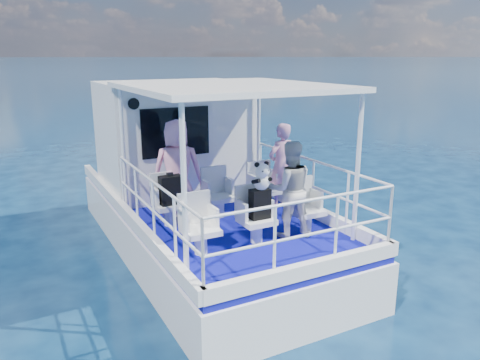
% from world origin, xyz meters
% --- Properties ---
extents(ground, '(2000.00, 2000.00, 0.00)m').
position_xyz_m(ground, '(0.00, 0.00, 0.00)').
color(ground, '#071D38').
rests_on(ground, ground).
extents(hull, '(3.00, 7.00, 1.60)m').
position_xyz_m(hull, '(0.00, 1.00, 0.00)').
color(hull, white).
rests_on(hull, ground).
extents(deck, '(2.90, 6.90, 0.10)m').
position_xyz_m(deck, '(0.00, 1.00, 0.85)').
color(deck, '#090980').
rests_on(deck, hull).
extents(cabin, '(2.85, 2.00, 2.20)m').
position_xyz_m(cabin, '(0.00, 2.30, 2.00)').
color(cabin, white).
rests_on(cabin, deck).
extents(canopy, '(3.00, 3.20, 0.08)m').
position_xyz_m(canopy, '(0.00, -0.20, 3.14)').
color(canopy, white).
rests_on(canopy, cabin).
extents(canopy_posts, '(2.77, 2.97, 2.20)m').
position_xyz_m(canopy_posts, '(0.00, -0.25, 2.00)').
color(canopy_posts, white).
rests_on(canopy_posts, deck).
extents(railings, '(2.84, 3.59, 1.00)m').
position_xyz_m(railings, '(0.00, -0.58, 1.40)').
color(railings, white).
rests_on(railings, deck).
extents(seat_port_fwd, '(0.48, 0.46, 0.38)m').
position_xyz_m(seat_port_fwd, '(-0.90, 0.20, 1.09)').
color(seat_port_fwd, white).
rests_on(seat_port_fwd, deck).
extents(seat_center_fwd, '(0.48, 0.46, 0.38)m').
position_xyz_m(seat_center_fwd, '(0.00, 0.20, 1.09)').
color(seat_center_fwd, white).
rests_on(seat_center_fwd, deck).
extents(seat_stbd_fwd, '(0.48, 0.46, 0.38)m').
position_xyz_m(seat_stbd_fwd, '(0.90, 0.20, 1.09)').
color(seat_stbd_fwd, white).
rests_on(seat_stbd_fwd, deck).
extents(seat_port_aft, '(0.48, 0.46, 0.38)m').
position_xyz_m(seat_port_aft, '(-0.90, -1.10, 1.09)').
color(seat_port_aft, white).
rests_on(seat_port_aft, deck).
extents(seat_center_aft, '(0.48, 0.46, 0.38)m').
position_xyz_m(seat_center_aft, '(0.00, -1.10, 1.09)').
color(seat_center_aft, white).
rests_on(seat_center_aft, deck).
extents(seat_stbd_aft, '(0.48, 0.46, 0.38)m').
position_xyz_m(seat_stbd_aft, '(0.90, -1.10, 1.09)').
color(seat_stbd_aft, white).
rests_on(seat_stbd_aft, deck).
extents(passenger_port_fwd, '(0.75, 0.64, 1.70)m').
position_xyz_m(passenger_port_fwd, '(-0.63, 0.49, 1.75)').
color(passenger_port_fwd, pink).
rests_on(passenger_port_fwd, deck).
extents(passenger_stbd_fwd, '(0.62, 0.47, 1.54)m').
position_xyz_m(passenger_stbd_fwd, '(1.25, 0.20, 1.67)').
color(passenger_stbd_fwd, pink).
rests_on(passenger_stbd_fwd, deck).
extents(passenger_stbd_aft, '(0.87, 0.77, 1.49)m').
position_xyz_m(passenger_stbd_aft, '(0.58, -1.09, 1.64)').
color(passenger_stbd_aft, silver).
rests_on(passenger_stbd_aft, deck).
extents(backpack_port, '(0.36, 0.20, 0.47)m').
position_xyz_m(backpack_port, '(-0.89, 0.14, 1.51)').
color(backpack_port, black).
rests_on(backpack_port, seat_port_fwd).
extents(backpack_center, '(0.30, 0.17, 0.45)m').
position_xyz_m(backpack_center, '(0.03, -1.13, 1.50)').
color(backpack_center, black).
rests_on(backpack_center, seat_center_aft).
extents(compact_camera, '(0.10, 0.06, 0.06)m').
position_xyz_m(compact_camera, '(-0.89, 0.13, 1.78)').
color(compact_camera, black).
rests_on(compact_camera, backpack_port).
extents(panda, '(0.27, 0.22, 0.41)m').
position_xyz_m(panda, '(0.05, -1.15, 1.93)').
color(panda, white).
rests_on(panda, backpack_center).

